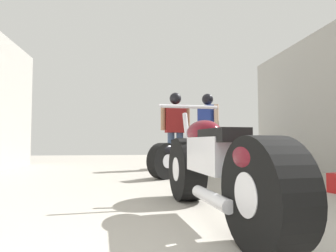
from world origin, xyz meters
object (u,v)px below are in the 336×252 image
(motorcycle_maroon_cruiser, at_px, (215,167))
(motorcycle_black_naked, at_px, (189,155))
(mechanic_with_helmet, at_px, (208,123))
(mechanic_in_blue, at_px, (175,123))

(motorcycle_maroon_cruiser, distance_m, motorcycle_black_naked, 2.77)
(mechanic_with_helmet, bearing_deg, motorcycle_maroon_cruiser, -104.42)
(mechanic_in_blue, bearing_deg, motorcycle_black_naked, -87.93)
(motorcycle_black_naked, height_order, mechanic_in_blue, mechanic_in_blue)
(motorcycle_maroon_cruiser, height_order, motorcycle_black_naked, motorcycle_maroon_cruiser)
(motorcycle_maroon_cruiser, height_order, mechanic_in_blue, mechanic_in_blue)
(motorcycle_maroon_cruiser, xyz_separation_m, mechanic_with_helmet, (1.11, 4.32, 0.63))
(motorcycle_maroon_cruiser, relative_size, motorcycle_black_naked, 1.31)
(motorcycle_maroon_cruiser, xyz_separation_m, mechanic_in_blue, (0.30, 3.97, 0.59))
(mechanic_with_helmet, bearing_deg, motorcycle_black_naked, -116.01)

